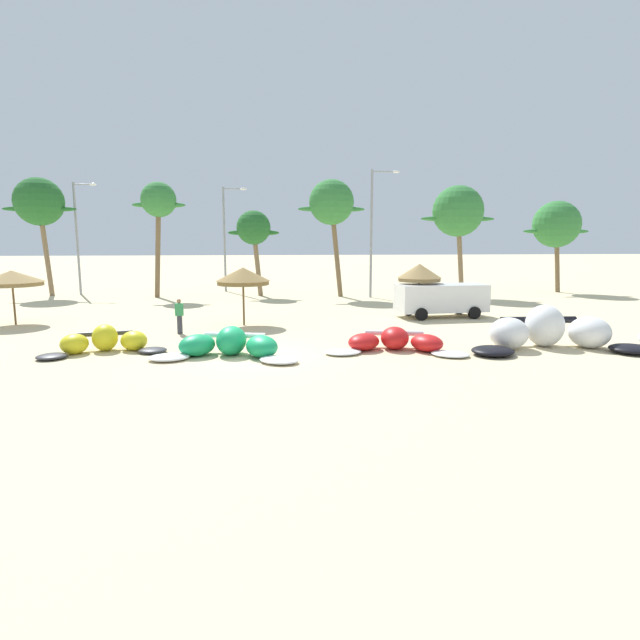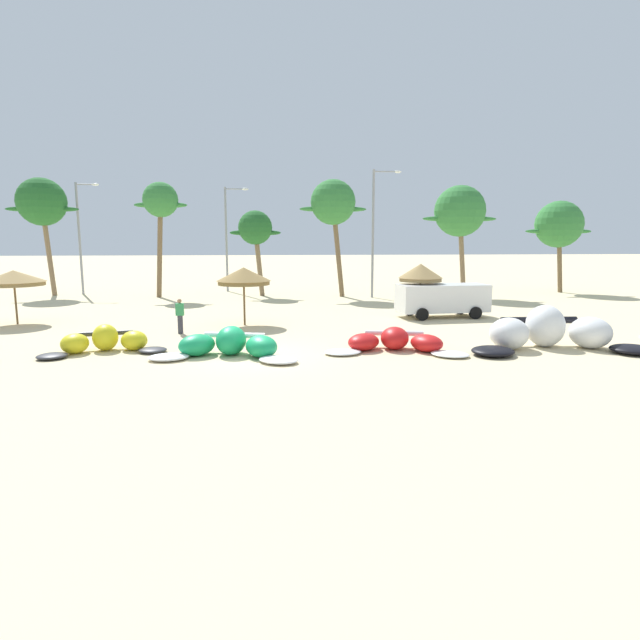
{
  "view_description": "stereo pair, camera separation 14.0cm",
  "coord_description": "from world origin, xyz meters",
  "px_view_note": "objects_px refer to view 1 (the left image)",
  "views": [
    {
      "loc": [
        0.52,
        -19.21,
        4.29
      ],
      "look_at": [
        2.7,
        2.0,
        1.0
      ],
      "focal_mm": 29.24,
      "sensor_mm": 36.0,
      "label": 1
    },
    {
      "loc": [
        0.65,
        -19.23,
        4.29
      ],
      "look_at": [
        2.7,
        2.0,
        1.0
      ],
      "focal_mm": 29.24,
      "sensor_mm": 36.0,
      "label": 2
    }
  ],
  "objects_px": {
    "palm_center_left": "(332,203)",
    "lamppost_west": "(79,232)",
    "kite_right_of_center": "(549,332)",
    "lamppost_east_center": "(374,227)",
    "palm_leftmost": "(39,203)",
    "parked_van": "(439,298)",
    "beach_umbrella_middle": "(243,276)",
    "beach_umbrella_near_palms": "(420,273)",
    "palm_center_right": "(458,212)",
    "person_by_umbrellas": "(179,316)",
    "kite_center": "(395,342)",
    "kite_left_of_center": "(229,345)",
    "palm_right_of_gap": "(557,225)",
    "palm_left_of_gap": "(254,229)",
    "beach_umbrella_near_van": "(12,278)",
    "palm_left": "(159,202)",
    "lamppost_west_center": "(227,233)",
    "kite_left": "(105,342)"
  },
  "relations": [
    {
      "from": "palm_center_left",
      "to": "palm_leftmost",
      "type": "bearing_deg",
      "value": 172.42
    },
    {
      "from": "kite_center",
      "to": "palm_left_of_gap",
      "type": "xyz_separation_m",
      "value": [
        -5.87,
        20.94,
        4.76
      ]
    },
    {
      "from": "kite_left_of_center",
      "to": "palm_right_of_gap",
      "type": "xyz_separation_m",
      "value": [
        24.93,
        21.56,
        5.07
      ]
    },
    {
      "from": "kite_right_of_center",
      "to": "palm_left_of_gap",
      "type": "distance_m",
      "value": 24.75
    },
    {
      "from": "palm_center_left",
      "to": "lamppost_west",
      "type": "height_order",
      "value": "palm_center_left"
    },
    {
      "from": "kite_left",
      "to": "lamppost_west",
      "type": "relative_size",
      "value": 0.55
    },
    {
      "from": "palm_left",
      "to": "palm_left_of_gap",
      "type": "distance_m",
      "value": 7.17
    },
    {
      "from": "palm_center_right",
      "to": "lamppost_east_center",
      "type": "relative_size",
      "value": 0.89
    },
    {
      "from": "palm_center_right",
      "to": "kite_left_of_center",
      "type": "bearing_deg",
      "value": -129.14
    },
    {
      "from": "palm_left_of_gap",
      "to": "palm_right_of_gap",
      "type": "bearing_deg",
      "value": 0.56
    },
    {
      "from": "kite_left_of_center",
      "to": "beach_umbrella_near_palms",
      "type": "xyz_separation_m",
      "value": [
        10.03,
        9.57,
        2.04
      ]
    },
    {
      "from": "lamppost_west",
      "to": "kite_center",
      "type": "bearing_deg",
      "value": -50.21
    },
    {
      "from": "palm_left",
      "to": "lamppost_east_center",
      "type": "height_order",
      "value": "lamppost_east_center"
    },
    {
      "from": "beach_umbrella_middle",
      "to": "kite_left_of_center",
      "type": "bearing_deg",
      "value": -91.93
    },
    {
      "from": "palm_right_of_gap",
      "to": "lamppost_east_center",
      "type": "relative_size",
      "value": 0.79
    },
    {
      "from": "lamppost_east_center",
      "to": "palm_center_left",
      "type": "bearing_deg",
      "value": 164.33
    },
    {
      "from": "palm_leftmost",
      "to": "parked_van",
      "type": "bearing_deg",
      "value": -28.05
    },
    {
      "from": "palm_left",
      "to": "lamppost_east_center",
      "type": "distance_m",
      "value": 15.95
    },
    {
      "from": "palm_center_right",
      "to": "palm_center_left",
      "type": "bearing_deg",
      "value": 176.01
    },
    {
      "from": "kite_right_of_center",
      "to": "palm_center_left",
      "type": "relative_size",
      "value": 0.86
    },
    {
      "from": "kite_left_of_center",
      "to": "palm_left_of_gap",
      "type": "distance_m",
      "value": 21.83
    },
    {
      "from": "beach_umbrella_near_palms",
      "to": "beach_umbrella_near_van",
      "type": "bearing_deg",
      "value": -177.49
    },
    {
      "from": "beach_umbrella_middle",
      "to": "beach_umbrella_near_palms",
      "type": "relative_size",
      "value": 0.99
    },
    {
      "from": "person_by_umbrellas",
      "to": "beach_umbrella_near_van",
      "type": "bearing_deg",
      "value": 157.68
    },
    {
      "from": "palm_center_right",
      "to": "beach_umbrella_near_van",
      "type": "bearing_deg",
      "value": -158.32
    },
    {
      "from": "beach_umbrella_near_palms",
      "to": "person_by_umbrellas",
      "type": "bearing_deg",
      "value": -160.12
    },
    {
      "from": "beach_umbrella_near_van",
      "to": "beach_umbrella_near_palms",
      "type": "height_order",
      "value": "beach_umbrella_near_palms"
    },
    {
      "from": "palm_leftmost",
      "to": "palm_center_left",
      "type": "height_order",
      "value": "palm_leftmost"
    },
    {
      "from": "kite_right_of_center",
      "to": "person_by_umbrellas",
      "type": "bearing_deg",
      "value": 162.4
    },
    {
      "from": "kite_center",
      "to": "lamppost_east_center",
      "type": "relative_size",
      "value": 0.6
    },
    {
      "from": "palm_leftmost",
      "to": "palm_left_of_gap",
      "type": "xyz_separation_m",
      "value": [
        16.12,
        -1.72,
        -1.96
      ]
    },
    {
      "from": "kite_right_of_center",
      "to": "lamppost_east_center",
      "type": "xyz_separation_m",
      "value": [
        -3.21,
        19.08,
        4.61
      ]
    },
    {
      "from": "lamppost_east_center",
      "to": "lamppost_west_center",
      "type": "bearing_deg",
      "value": 152.71
    },
    {
      "from": "palm_right_of_gap",
      "to": "palm_left_of_gap",
      "type": "bearing_deg",
      "value": -179.44
    },
    {
      "from": "kite_center",
      "to": "kite_right_of_center",
      "type": "relative_size",
      "value": 0.75
    },
    {
      "from": "kite_center",
      "to": "beach_umbrella_near_palms",
      "type": "height_order",
      "value": "beach_umbrella_near_palms"
    },
    {
      "from": "palm_leftmost",
      "to": "palm_center_right",
      "type": "distance_m",
      "value": 31.66
    },
    {
      "from": "parked_van",
      "to": "beach_umbrella_near_palms",
      "type": "bearing_deg",
      "value": 144.1
    },
    {
      "from": "person_by_umbrellas",
      "to": "lamppost_west_center",
      "type": "xyz_separation_m",
      "value": [
        0.78,
        20.04,
        4.02
      ]
    },
    {
      "from": "kite_center",
      "to": "lamppost_east_center",
      "type": "distance_m",
      "value": 19.75
    },
    {
      "from": "kite_left_of_center",
      "to": "palm_center_right",
      "type": "relative_size",
      "value": 0.68
    },
    {
      "from": "palm_center_left",
      "to": "palm_center_right",
      "type": "relative_size",
      "value": 1.05
    },
    {
      "from": "person_by_umbrellas",
      "to": "palm_center_left",
      "type": "distance_m",
      "value": 18.6
    },
    {
      "from": "kite_right_of_center",
      "to": "kite_center",
      "type": "bearing_deg",
      "value": 178.25
    },
    {
      "from": "person_by_umbrellas",
      "to": "parked_van",
      "type": "bearing_deg",
      "value": 15.88
    },
    {
      "from": "kite_left",
      "to": "person_by_umbrellas",
      "type": "relative_size",
      "value": 2.93
    },
    {
      "from": "person_by_umbrellas",
      "to": "palm_left",
      "type": "bearing_deg",
      "value": 103.41
    },
    {
      "from": "beach_umbrella_middle",
      "to": "beach_umbrella_near_palms",
      "type": "bearing_deg",
      "value": 13.68
    },
    {
      "from": "beach_umbrella_near_van",
      "to": "lamppost_east_center",
      "type": "relative_size",
      "value": 0.32
    },
    {
      "from": "person_by_umbrellas",
      "to": "lamppost_west_center",
      "type": "relative_size",
      "value": 0.19
    }
  ]
}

